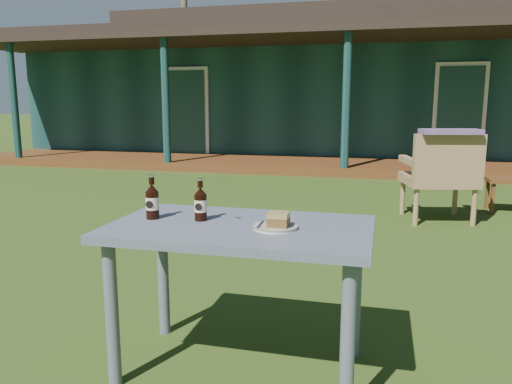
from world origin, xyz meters
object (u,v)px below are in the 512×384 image
(plate, at_px, (275,227))
(cola_bottle_near, at_px, (201,204))
(cafe_table, at_px, (240,246))
(cake_slice, at_px, (278,219))
(cola_bottle_far, at_px, (152,201))
(armchair_left, at_px, (441,172))

(plate, bearing_deg, cola_bottle_near, 170.55)
(cafe_table, height_order, cake_slice, cake_slice)
(cake_slice, bearing_deg, cola_bottle_far, 175.64)
(cake_slice, height_order, armchair_left, armchair_left)
(cake_slice, bearing_deg, cafe_table, 169.49)
(cola_bottle_near, distance_m, armchair_left, 3.69)
(cafe_table, distance_m, plate, 0.21)
(cafe_table, xyz_separation_m, armchair_left, (1.24, 3.42, -0.08))
(cola_bottle_far, distance_m, armchair_left, 3.81)
(cake_slice, relative_size, cola_bottle_far, 0.43)
(cola_bottle_near, bearing_deg, armchair_left, 66.95)
(cola_bottle_near, distance_m, cola_bottle_far, 0.24)
(cafe_table, relative_size, cola_bottle_far, 5.61)
(cafe_table, bearing_deg, cake_slice, -10.51)
(cafe_table, bearing_deg, cola_bottle_far, 178.29)
(cake_slice, relative_size, armchair_left, 0.10)
(cola_bottle_near, xyz_separation_m, cola_bottle_far, (-0.24, -0.02, 0.00))
(armchair_left, bearing_deg, cake_slice, -106.89)
(cafe_table, height_order, cola_bottle_far, cola_bottle_far)
(cola_bottle_near, bearing_deg, cake_slice, -10.28)
(armchair_left, bearing_deg, cafe_table, -109.87)
(plate, height_order, cake_slice, cake_slice)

